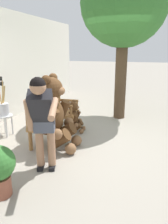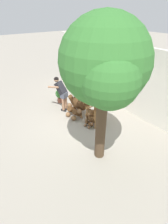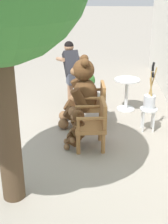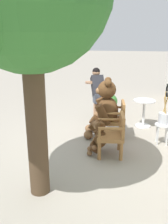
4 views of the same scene
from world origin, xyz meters
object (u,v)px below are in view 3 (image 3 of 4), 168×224
(brush_bucket, at_px, (150,99))
(white_stool, at_px, (148,113))
(teddy_bear_large, at_px, (81,92))
(round_side_table, at_px, (127,91))
(potted_plant, at_px, (86,83))
(teddy_bear_small, at_px, (77,128))
(person_visitor, at_px, (72,70))
(wooden_chair_right, at_px, (93,123))
(wooden_chair_left, at_px, (94,103))

(brush_bucket, bearing_deg, white_stool, -117.54)
(teddy_bear_large, distance_m, white_stool, 1.36)
(teddy_bear_large, xyz_separation_m, white_stool, (0.21, 1.30, -0.33))
(teddy_bear_large, distance_m, round_side_table, 1.29)
(white_stool, bearing_deg, potted_plant, -143.53)
(teddy_bear_large, height_order, teddy_bear_small, teddy_bear_large)
(person_visitor, bearing_deg, brush_bucket, 55.69)
(round_side_table, bearing_deg, wooden_chair_right, -22.07)
(wooden_chair_left, bearing_deg, potted_plant, -171.43)
(teddy_bear_large, distance_m, potted_plant, 1.54)
(brush_bucket, bearing_deg, wooden_chair_right, -56.03)
(wooden_chair_left, xyz_separation_m, teddy_bear_large, (0.01, -0.26, 0.22))
(teddy_bear_large, height_order, round_side_table, teddy_bear_large)
(teddy_bear_large, xyz_separation_m, round_side_table, (-0.82, 0.96, -0.24))
(wooden_chair_right, height_order, teddy_bear_large, teddy_bear_large)
(brush_bucket, height_order, round_side_table, brush_bucket)
(person_visitor, distance_m, brush_bucket, 1.90)
(teddy_bear_large, distance_m, person_visitor, 0.91)
(person_visitor, height_order, brush_bucket, person_visitor)
(teddy_bear_large, relative_size, person_visitor, 0.94)
(wooden_chair_right, relative_size, teddy_bear_small, 1.19)
(teddy_bear_small, bearing_deg, teddy_bear_large, 178.54)
(teddy_bear_small, xyz_separation_m, person_visitor, (-1.78, -0.23, 0.54))
(wooden_chair_right, relative_size, person_visitor, 0.58)
(white_stool, bearing_deg, teddy_bear_small, -61.56)
(wooden_chair_right, bearing_deg, potted_plant, -174.68)
(teddy_bear_small, relative_size, potted_plant, 1.06)
(round_side_table, relative_size, potted_plant, 1.06)
(teddy_bear_large, xyz_separation_m, person_visitor, (-0.85, -0.25, 0.21))
(white_stool, bearing_deg, wooden_chair_right, -55.95)
(teddy_bear_small, xyz_separation_m, potted_plant, (-2.44, 0.05, 0.04))
(teddy_bear_large, relative_size, potted_plant, 2.06)
(white_stool, distance_m, brush_bucket, 0.29)
(wooden_chair_left, relative_size, person_visitor, 0.58)
(wooden_chair_left, relative_size, wooden_chair_right, 1.00)
(wooden_chair_left, relative_size, round_side_table, 1.19)
(teddy_bear_large, bearing_deg, wooden_chair_right, 15.67)
(brush_bucket, bearing_deg, teddy_bear_large, -99.06)
(brush_bucket, distance_m, potted_plant, 2.16)
(person_visitor, bearing_deg, teddy_bear_small, 7.32)
(teddy_bear_large, bearing_deg, round_side_table, 130.56)
(brush_bucket, bearing_deg, person_visitor, -124.31)
(wooden_chair_left, xyz_separation_m, round_side_table, (-0.81, 0.70, -0.01))
(wooden_chair_left, distance_m, round_side_table, 1.07)
(potted_plant, bearing_deg, teddy_bear_small, -1.26)
(brush_bucket, relative_size, round_side_table, 1.23)
(wooden_chair_left, bearing_deg, teddy_bear_large, -87.44)
(wooden_chair_left, height_order, brush_bucket, brush_bucket)
(teddy_bear_small, bearing_deg, brush_bucket, 118.38)
(teddy_bear_small, xyz_separation_m, round_side_table, (-1.75, 0.98, 0.09))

